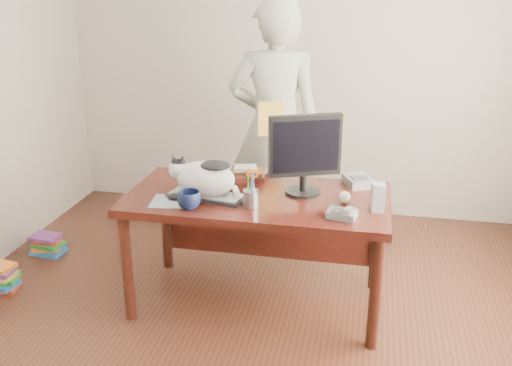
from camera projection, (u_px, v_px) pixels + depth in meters
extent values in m
plane|color=black|center=(236.00, 358.00, 3.20)|extent=(4.50, 4.50, 0.00)
plane|color=silver|center=(297.00, 59.00, 4.80)|extent=(4.00, 0.00, 4.00)
cube|color=black|center=(258.00, 199.00, 3.50)|extent=(1.60, 0.80, 0.05)
cylinder|color=black|center=(127.00, 268.00, 3.46)|extent=(0.07, 0.07, 0.70)
cylinder|color=black|center=(375.00, 294.00, 3.18)|extent=(0.07, 0.07, 0.70)
cylinder|color=black|center=(166.00, 223.00, 4.08)|extent=(0.07, 0.07, 0.70)
cylinder|color=black|center=(376.00, 241.00, 3.80)|extent=(0.07, 0.07, 0.70)
cube|color=black|center=(268.00, 224.00, 3.94)|extent=(1.45, 0.03, 0.50)
cube|color=black|center=(207.00, 196.00, 3.45)|extent=(0.49, 0.25, 0.02)
cube|color=#B6B5BA|center=(206.00, 194.00, 3.45)|extent=(0.46, 0.22, 0.01)
ellipsoid|color=white|center=(206.00, 179.00, 3.41)|extent=(0.39, 0.28, 0.22)
ellipsoid|color=white|center=(179.00, 169.00, 3.44)|extent=(0.15, 0.14, 0.12)
ellipsoid|color=black|center=(179.00, 163.00, 3.42)|extent=(0.10, 0.10, 0.05)
cone|color=black|center=(174.00, 159.00, 3.41)|extent=(0.07, 0.06, 0.07)
cone|color=black|center=(182.00, 160.00, 3.39)|extent=(0.07, 0.07, 0.07)
ellipsoid|color=black|center=(215.00, 165.00, 3.36)|extent=(0.21, 0.18, 0.05)
cylinder|color=white|center=(236.00, 191.00, 3.43)|extent=(0.09, 0.15, 0.05)
cylinder|color=black|center=(303.00, 192.00, 3.53)|extent=(0.28, 0.28, 0.02)
cylinder|color=black|center=(303.00, 183.00, 3.51)|extent=(0.06, 0.06, 0.10)
cube|color=black|center=(305.00, 145.00, 3.40)|extent=(0.43, 0.22, 0.37)
cube|color=black|center=(306.00, 147.00, 3.38)|extent=(0.37, 0.16, 0.32)
cylinder|color=gray|center=(251.00, 198.00, 3.31)|extent=(0.11, 0.11, 0.10)
cylinder|color=black|center=(248.00, 184.00, 3.29)|extent=(0.03, 0.03, 0.15)
cylinder|color=#0B3DA1|center=(252.00, 186.00, 3.26)|extent=(0.03, 0.03, 0.15)
cylinder|color=#B32519|center=(252.00, 183.00, 3.30)|extent=(0.02, 0.04, 0.15)
cylinder|color=#1C8E1E|center=(248.00, 185.00, 3.27)|extent=(0.02, 0.03, 0.15)
cylinder|color=#B8B8BD|center=(252.00, 183.00, 3.27)|extent=(0.02, 0.03, 0.11)
cylinder|color=#B8B8BD|center=(253.00, 183.00, 3.27)|extent=(0.02, 0.02, 0.11)
torus|color=orange|center=(250.00, 173.00, 3.25)|extent=(0.05, 0.03, 0.05)
torus|color=orange|center=(255.00, 174.00, 3.24)|extent=(0.05, 0.03, 0.05)
cube|color=#A9AFB5|center=(171.00, 201.00, 3.40)|extent=(0.26, 0.24, 0.01)
ellipsoid|color=black|center=(176.00, 197.00, 3.40)|extent=(0.11, 0.08, 0.04)
imported|color=black|center=(189.00, 200.00, 3.28)|extent=(0.18, 0.18, 0.11)
cube|color=slate|center=(342.00, 214.00, 3.17)|extent=(0.18, 0.14, 0.04)
cube|color=#39393B|center=(337.00, 210.00, 3.16)|extent=(0.08, 0.09, 0.01)
cube|color=#B8B8BD|center=(349.00, 210.00, 3.16)|extent=(0.06, 0.14, 0.05)
cube|color=#99989B|center=(378.00, 197.00, 3.24)|extent=(0.08, 0.09, 0.16)
sphere|color=white|center=(345.00, 197.00, 3.37)|extent=(0.07, 0.07, 0.07)
cube|color=#451712|center=(247.00, 176.00, 3.76)|extent=(0.26, 0.21, 0.04)
cube|color=#4F311B|center=(249.00, 172.00, 3.74)|extent=(0.22, 0.17, 0.03)
cube|color=silver|center=(246.00, 168.00, 3.74)|extent=(0.17, 0.15, 0.02)
cube|color=slate|center=(358.00, 181.00, 3.65)|extent=(0.22, 0.24, 0.05)
cube|color=#39393B|center=(360.00, 178.00, 3.62)|extent=(0.13, 0.13, 0.01)
imported|color=silver|center=(275.00, 127.00, 4.26)|extent=(0.77, 0.58, 1.89)
cube|color=yellow|center=(271.00, 119.00, 4.07)|extent=(0.20, 0.14, 0.25)
cube|color=#B13319|center=(1.00, 287.00, 3.90)|extent=(0.25, 0.19, 0.03)
cube|color=#1B52A4|center=(2.00, 283.00, 3.88)|extent=(0.23, 0.18, 0.03)
cube|color=#257C31|center=(0.00, 278.00, 3.88)|extent=(0.27, 0.22, 0.03)
cube|color=gold|center=(0.00, 275.00, 3.86)|extent=(0.21, 0.16, 0.03)
cube|color=#1B52A4|center=(48.00, 251.00, 4.39)|extent=(0.25, 0.19, 0.03)
cube|color=orange|center=(47.00, 247.00, 4.39)|extent=(0.22, 0.19, 0.03)
cube|color=#257C31|center=(48.00, 244.00, 4.37)|extent=(0.24, 0.19, 0.03)
cube|color=#B13319|center=(48.00, 240.00, 4.37)|extent=(0.21, 0.16, 0.03)
cube|color=#612E74|center=(45.00, 237.00, 4.35)|extent=(0.22, 0.17, 0.03)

